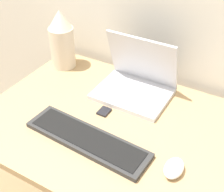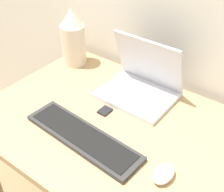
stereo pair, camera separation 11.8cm
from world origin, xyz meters
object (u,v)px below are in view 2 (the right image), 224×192
mouse (164,174)px  mp3_player (105,111)px  vase (73,37)px  keyboard (83,137)px

mouse → mp3_player: bearing=157.5°
mouse → vase: 0.81m
mp3_player → mouse: bearing=-22.5°
keyboard → mp3_player: bearing=100.5°
vase → mp3_player: size_ratio=5.28×
keyboard → mouse: (0.32, 0.02, 0.01)m
keyboard → mp3_player: keyboard is taller
keyboard → vase: vase is taller
mouse → vase: (-0.71, 0.36, 0.12)m
keyboard → vase: size_ratio=1.71×
keyboard → mouse: mouse is taller
vase → mp3_player: 0.44m
vase → mouse: bearing=-26.8°
mp3_player → keyboard: bearing=-79.5°
vase → keyboard: bearing=-44.4°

